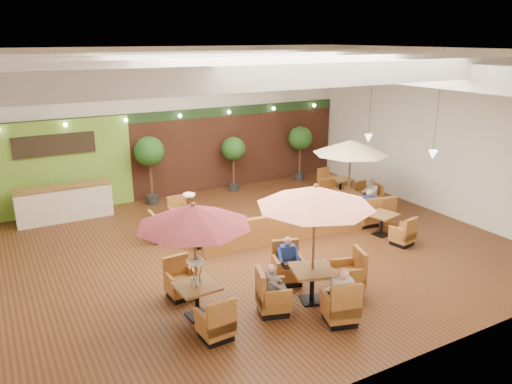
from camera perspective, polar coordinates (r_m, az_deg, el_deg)
room at (r=14.64m, az=-1.55°, el=8.69°), size 14.04×14.00×5.52m
service_counter at (r=17.65m, az=-21.07°, el=-1.15°), size 3.00×0.75×1.18m
booth_divider at (r=15.04m, az=5.85°, el=-3.70°), size 6.56×0.72×0.91m
table_0 at (r=10.40m, az=-7.07°, el=-4.50°), size 2.43×2.58×2.63m
table_1 at (r=11.03m, az=6.69°, el=-3.62°), size 2.92×2.92×2.83m
table_2 at (r=16.71m, az=10.68°, el=3.17°), size 2.68×2.68×2.68m
table_3 at (r=15.31m, az=-8.39°, el=-3.45°), size 1.65×2.46×1.51m
table_4 at (r=15.75m, az=14.15°, el=-3.64°), size 0.93×2.43×0.88m
table_5 at (r=19.28m, az=9.60°, el=0.51°), size 0.81×2.30×0.85m
topiary_0 at (r=18.11m, az=-12.08°, el=4.27°), size 1.07×1.07×2.48m
topiary_1 at (r=19.36m, az=-2.60°, el=4.71°), size 0.93×0.93×2.15m
topiary_2 at (r=20.87m, az=5.09°, el=5.89°), size 0.99×0.99×2.29m
diner_0 at (r=10.76m, az=9.73°, el=-11.00°), size 0.45×0.39×0.83m
diner_1 at (r=12.27m, az=3.67°, el=-7.24°), size 0.40×0.37×0.74m
diner_2 at (r=10.99m, az=2.00°, el=-10.35°), size 0.36×0.39×0.71m
diner_3 at (r=16.30m, az=12.65°, el=-1.26°), size 0.41×0.37×0.77m
diner_4 at (r=17.63m, az=12.95°, el=0.06°), size 0.33×0.38×0.72m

